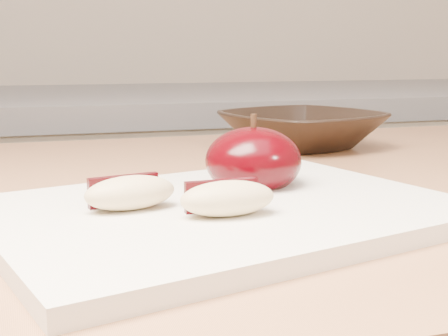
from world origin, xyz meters
name	(u,v)px	position (x,y,z in m)	size (l,w,h in m)	color
back_cabinet	(63,326)	(0.00, 1.20, 0.47)	(2.40, 0.62, 0.94)	silver
cutting_board	(224,212)	(0.09, 0.38, 0.91)	(0.32, 0.23, 0.01)	silver
apple_half	(253,161)	(0.13, 0.43, 0.93)	(0.08, 0.08, 0.06)	black
apple_wedge_a	(130,192)	(0.02, 0.38, 0.92)	(0.07, 0.04, 0.02)	#CFB583
apple_wedge_b	(227,198)	(0.08, 0.35, 0.92)	(0.06, 0.03, 0.02)	#CFB583
bowl	(302,130)	(0.28, 0.67, 0.92)	(0.18, 0.18, 0.04)	black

